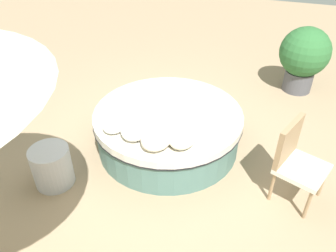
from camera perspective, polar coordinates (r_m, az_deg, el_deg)
ground_plane at (r=4.82m, az=0.00°, el=-3.23°), size 16.00×16.00×0.00m
round_bed at (r=4.64m, az=0.00°, el=-0.49°), size 2.00×2.00×0.56m
throw_pillow_0 at (r=4.23m, az=-8.60°, el=0.73°), size 0.49×0.33×0.14m
throw_pillow_1 at (r=4.04m, az=-5.39°, el=-0.38°), size 0.45×0.36×0.21m
throw_pillow_2 at (r=3.90m, az=-1.91°, el=-2.00°), size 0.48×0.36×0.18m
throw_pillow_3 at (r=3.91m, az=2.55°, el=-1.71°), size 0.46×0.33×0.19m
patio_chair at (r=4.02m, az=20.76°, el=-5.04°), size 0.67×0.66×0.98m
planter at (r=6.28m, az=22.00°, el=10.94°), size 0.84×0.84×1.14m
side_table at (r=4.34m, az=-19.00°, el=-6.48°), size 0.48×0.48×0.51m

